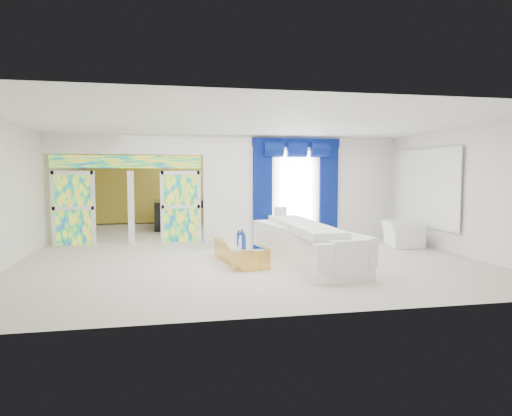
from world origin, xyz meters
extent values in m
plane|color=#B7AF9E|center=(0.00, 0.00, 0.00)|extent=(12.00, 12.00, 0.00)
cube|color=white|center=(2.15, 1.00, 1.50)|extent=(5.70, 0.18, 3.00)
cube|color=white|center=(-2.85, 1.00, 2.73)|extent=(4.30, 0.18, 0.55)
cube|color=#994C3F|center=(-4.28, 1.00, 1.00)|extent=(0.95, 0.04, 2.00)
cube|color=#994C3F|center=(-1.42, 1.00, 1.00)|extent=(0.95, 0.04, 2.00)
cube|color=#994C3F|center=(-2.85, 1.00, 2.25)|extent=(4.00, 0.05, 0.35)
cube|color=white|center=(1.90, 0.90, 1.45)|extent=(1.00, 0.02, 2.30)
cube|color=#04044E|center=(0.90, 0.87, 1.40)|extent=(0.55, 0.10, 2.80)
cube|color=#04044E|center=(2.90, 0.87, 1.40)|extent=(0.55, 0.10, 2.80)
cube|color=#04044E|center=(1.90, 0.87, 2.82)|extent=(2.60, 0.12, 0.25)
cube|color=white|center=(4.94, -1.00, 1.55)|extent=(0.04, 2.70, 1.90)
cube|color=#B3922B|center=(0.00, 5.90, 1.50)|extent=(9.70, 0.12, 2.90)
cube|color=white|center=(1.10, -2.52, 0.38)|extent=(1.53, 4.02, 0.75)
cube|color=gold|center=(-0.25, -2.22, 0.21)|extent=(0.96, 1.98, 0.42)
cube|color=white|center=(1.66, 0.58, 0.20)|extent=(1.23, 0.50, 0.40)
cylinder|color=silver|center=(1.36, 0.58, 0.69)|extent=(0.36, 0.36, 0.58)
imported|color=white|center=(4.28, -0.95, 0.33)|extent=(1.06, 1.17, 0.67)
cube|color=black|center=(-1.51, 4.29, 0.49)|extent=(1.50, 1.95, 0.97)
cube|color=black|center=(-1.51, 2.69, 0.15)|extent=(0.93, 0.37, 0.31)
cube|color=tan|center=(-4.58, 2.40, 0.37)|extent=(0.58, 0.54, 0.75)
sphere|color=gold|center=(-2.30, 3.40, 2.65)|extent=(0.60, 0.60, 0.60)
cylinder|color=navy|center=(-0.22, -2.28, 0.55)|extent=(0.08, 0.08, 0.26)
cylinder|color=white|center=(-0.28, -2.46, 0.49)|extent=(0.10, 0.10, 0.13)
cylinder|color=navy|center=(-0.20, -1.68, 0.50)|extent=(0.08, 0.08, 0.16)
cylinder|color=#153196|center=(-0.26, -2.72, 0.54)|extent=(0.09, 0.09, 0.23)
camera|label=1|loc=(-1.77, -11.71, 1.91)|focal=31.40mm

